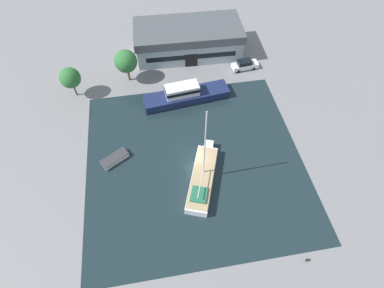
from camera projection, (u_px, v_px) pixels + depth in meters
ground_plane at (195, 161)px, 41.57m from camera, size 440.00×440.00×0.00m
water_canal at (195, 161)px, 41.57m from camera, size 29.59×28.93×0.01m
warehouse_building at (188, 39)px, 53.97m from camera, size 19.29×9.53×5.14m
quay_tree_near_building at (126, 61)px, 48.34m from camera, size 3.71×3.71×5.73m
quay_tree_by_water at (70, 78)px, 46.36m from camera, size 3.24×3.24×5.23m
parked_car at (245, 65)px, 52.47m from camera, size 4.74×2.17×1.75m
sailboat_moored at (203, 178)px, 39.10m from camera, size 5.98×10.98×12.85m
motor_cruiser at (185, 95)px, 47.66m from camera, size 14.13×4.72×3.14m
small_dinghy at (115, 159)px, 41.34m from camera, size 4.13×3.35×0.69m
mooring_bollard at (307, 260)px, 33.37m from camera, size 0.26×0.26×0.56m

